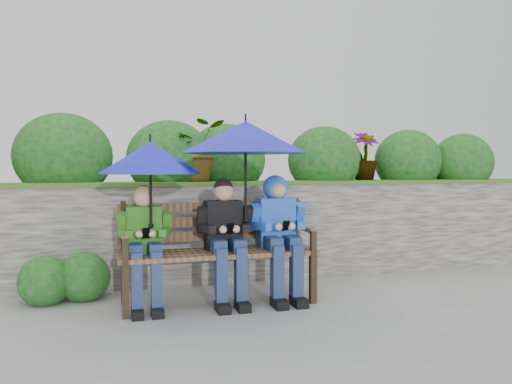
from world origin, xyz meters
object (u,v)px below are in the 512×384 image
object	(u,v)px
boy_right	(279,225)
umbrella_right	(246,137)
boy_left	(145,239)
umbrella_left	(150,158)
boy_middle	(226,233)
park_bench	(217,244)

from	to	relation	value
boy_right	umbrella_right	distance (m)	0.84
boy_left	umbrella_right	distance (m)	1.20
umbrella_left	boy_middle	bearing A→B (deg)	2.59
park_bench	boy_right	xyz separation A→B (m)	(0.55, -0.06, 0.16)
boy_left	umbrella_left	size ratio (longest dim) A/B	1.23
boy_left	boy_middle	xyz separation A→B (m)	(0.68, -0.01, 0.02)
boy_middle	boy_right	bearing A→B (deg)	1.14
boy_left	umbrella_left	world-z (taller)	umbrella_left
park_bench	umbrella_right	size ratio (longest dim) A/B	1.50
boy_middle	park_bench	bearing A→B (deg)	129.12
umbrella_right	umbrella_left	bearing A→B (deg)	179.62
boy_middle	umbrella_right	xyz separation A→B (m)	(0.17, -0.03, 0.83)
park_bench	boy_right	distance (m)	0.57
umbrella_right	park_bench	bearing A→B (deg)	154.86
boy_left	boy_right	bearing A→B (deg)	0.22
park_bench	umbrella_right	distance (m)	0.97
boy_middle	umbrella_right	bearing A→B (deg)	-11.25
boy_middle	umbrella_left	distance (m)	0.91
park_bench	umbrella_right	xyz separation A→B (m)	(0.23, -0.11, 0.93)
park_bench	boy_left	xyz separation A→B (m)	(-0.62, -0.07, 0.08)
park_bench	boy_middle	bearing A→B (deg)	-50.88
boy_left	boy_right	distance (m)	1.17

